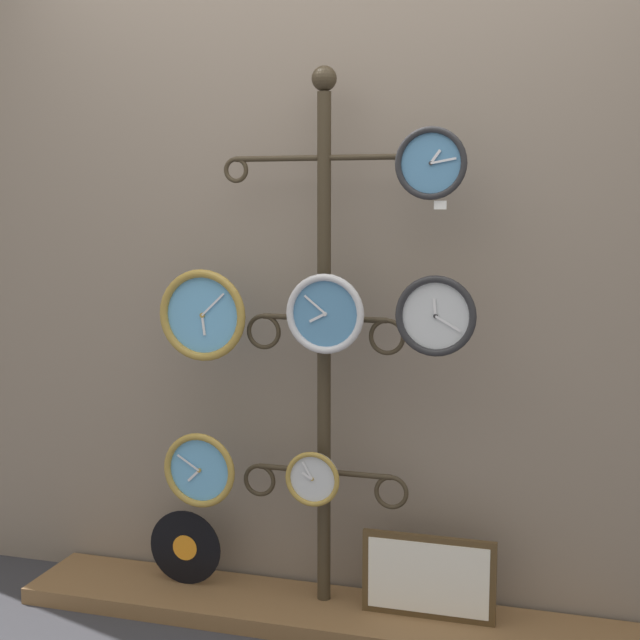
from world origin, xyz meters
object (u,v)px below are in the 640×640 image
object	(u,v)px
display_stand	(324,404)
clock_middle_right	(436,316)
clock_bottom_left	(200,470)
clock_bottom_center	(313,479)
picture_frame	(428,577)
clock_middle_left	(203,315)
vinyl_record	(185,547)
clock_top_right	(431,163)
clock_middle_center	(325,314)

from	to	relation	value
display_stand	clock_middle_right	size ratio (longest dim) A/B	7.33
clock_bottom_left	display_stand	bearing A→B (deg)	15.08
clock_bottom_center	picture_frame	world-z (taller)	clock_bottom_center
clock_middle_left	vinyl_record	size ratio (longest dim) A/B	1.15
clock_top_right	clock_middle_left	xyz separation A→B (m)	(-0.80, 0.00, -0.52)
display_stand	vinyl_record	xyz separation A→B (m)	(-0.53, -0.03, -0.57)
clock_bottom_center	vinyl_record	distance (m)	0.62
clock_top_right	vinyl_record	distance (m)	1.67
clock_bottom_center	picture_frame	distance (m)	0.52
clock_middle_left	clock_bottom_center	distance (m)	0.69
clock_top_right	clock_middle_center	distance (m)	0.60
clock_middle_center	clock_middle_right	world-z (taller)	clock_middle_right
clock_middle_right	clock_bottom_left	bearing A→B (deg)	-179.48
clock_bottom_left	vinyl_record	distance (m)	0.36
clock_middle_left	clock_bottom_center	xyz separation A→B (m)	(0.41, -0.01, -0.55)
clock_middle_left	clock_middle_center	world-z (taller)	clock_middle_left
display_stand	clock_bottom_left	size ratio (longest dim) A/B	7.13
clock_bottom_left	picture_frame	distance (m)	0.88
clock_middle_left	clock_middle_center	bearing A→B (deg)	-2.18
display_stand	clock_middle_center	distance (m)	0.35
vinyl_record	clock_bottom_center	bearing A→B (deg)	-7.23
display_stand	clock_top_right	xyz separation A→B (m)	(0.38, -0.09, 0.83)
clock_middle_left	clock_middle_right	bearing A→B (deg)	-1.76
clock_bottom_center	picture_frame	size ratio (longest dim) A/B	0.42
picture_frame	display_stand	bearing A→B (deg)	172.90
clock_middle_right	picture_frame	xyz separation A→B (m)	(-0.02, 0.06, -0.91)
clock_middle_center	clock_bottom_left	bearing A→B (deg)	-178.05
clock_top_right	clock_bottom_left	size ratio (longest dim) A/B	0.86
clock_top_right	clock_middle_center	bearing A→B (deg)	-177.77
clock_middle_left	clock_bottom_left	bearing A→B (deg)	-101.95
clock_middle_right	vinyl_record	world-z (taller)	clock_middle_right
display_stand	clock_bottom_center	distance (m)	0.26
clock_bottom_center	clock_bottom_left	bearing A→B (deg)	-176.78
display_stand	clock_top_right	size ratio (longest dim) A/B	8.32
clock_middle_center	picture_frame	size ratio (longest dim) A/B	0.59
clock_top_right	picture_frame	bearing A→B (deg)	80.76
clock_bottom_center	picture_frame	xyz separation A→B (m)	(0.40, 0.04, -0.33)
display_stand	picture_frame	bearing A→B (deg)	-7.10
clock_middle_center	clock_middle_right	bearing A→B (deg)	-1.25
display_stand	clock_bottom_left	world-z (taller)	display_stand
vinyl_record	picture_frame	xyz separation A→B (m)	(0.92, -0.02, 0.01)
clock_middle_right	vinyl_record	bearing A→B (deg)	175.03
display_stand	clock_middle_right	world-z (taller)	display_stand
clock_middle_center	clock_middle_left	bearing A→B (deg)	177.82
clock_top_right	picture_frame	world-z (taller)	clock_top_right
display_stand	picture_frame	size ratio (longest dim) A/B	4.20
clock_middle_right	clock_bottom_center	bearing A→B (deg)	177.85
clock_bottom_left	vinyl_record	bearing A→B (deg)	139.77
display_stand	clock_middle_left	xyz separation A→B (m)	(-0.42, -0.08, 0.31)
clock_middle_center	vinyl_record	xyz separation A→B (m)	(-0.57, 0.07, -0.91)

